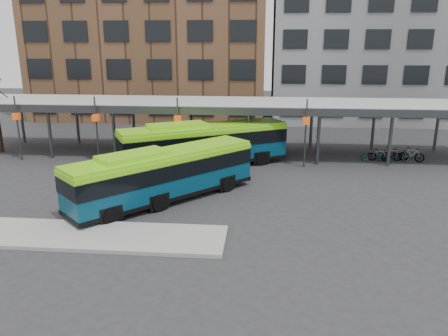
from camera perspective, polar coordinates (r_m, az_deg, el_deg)
ground at (r=22.46m, az=-3.00°, el=-6.27°), size 120.00×120.00×0.00m
boarding_island at (r=21.27m, az=-19.19°, el=-8.27°), size 14.00×3.00×0.18m
canopy at (r=33.87m, az=-0.10°, el=8.27°), size 40.00×6.53×4.80m
building_brick at (r=54.19m, az=-9.21°, el=18.55°), size 26.00×14.00×22.00m
building_grey at (r=54.13m, az=19.93°, el=16.77°), size 24.00×14.00×20.00m
bus_front at (r=24.20m, az=-7.90°, el=-0.74°), size 9.31×9.66×3.05m
bus_rear at (r=30.60m, az=-2.64°, el=3.19°), size 11.58×7.94×3.27m
bike_rack at (r=34.72m, az=20.98°, el=1.60°), size 4.70×1.25×1.06m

